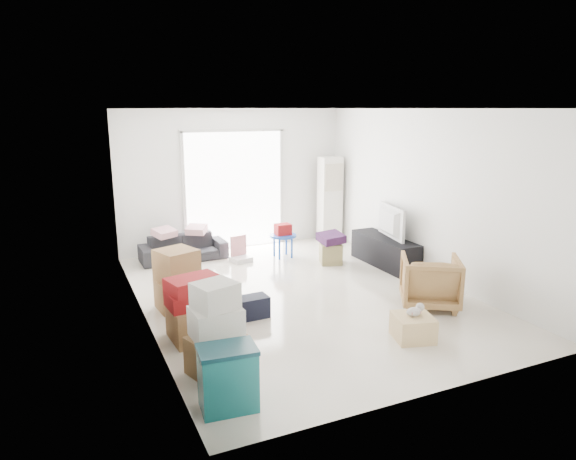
# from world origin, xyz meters

# --- Properties ---
(room_shell) EXTENTS (4.98, 6.48, 3.18)m
(room_shell) POSITION_xyz_m (0.00, 0.00, 1.35)
(room_shell) COLOR white
(room_shell) RESTS_ON ground
(sliding_door) EXTENTS (2.10, 0.04, 2.33)m
(sliding_door) POSITION_xyz_m (0.00, 2.98, 1.24)
(sliding_door) COLOR white
(sliding_door) RESTS_ON room_shell
(ac_tower) EXTENTS (0.45, 0.30, 1.75)m
(ac_tower) POSITION_xyz_m (1.95, 2.65, 0.88)
(ac_tower) COLOR white
(ac_tower) RESTS_ON room_shell
(tv_console) EXTENTS (0.45, 1.51, 0.50)m
(tv_console) POSITION_xyz_m (2.00, 0.72, 0.25)
(tv_console) COLOR black
(tv_console) RESTS_ON room_shell
(television) EXTENTS (0.73, 1.06, 0.13)m
(television) POSITION_xyz_m (2.00, 0.72, 0.57)
(television) COLOR black
(television) RESTS_ON tv_console
(sofa) EXTENTS (1.55, 0.48, 0.60)m
(sofa) POSITION_xyz_m (-1.17, 2.50, 0.30)
(sofa) COLOR #242429
(sofa) RESTS_ON room_shell
(pillow_left) EXTENTS (0.52, 0.48, 0.13)m
(pillow_left) POSITION_xyz_m (-1.49, 2.53, 0.67)
(pillow_left) COLOR #D99EA7
(pillow_left) RESTS_ON sofa
(pillow_right) EXTENTS (0.48, 0.46, 0.13)m
(pillow_right) POSITION_xyz_m (-0.90, 2.54, 0.67)
(pillow_right) COLOR #D99EA7
(pillow_right) RESTS_ON sofa
(armchair) EXTENTS (1.03, 1.02, 0.79)m
(armchair) POSITION_xyz_m (1.45, -1.15, 0.39)
(armchair) COLOR #A47849
(armchair) RESTS_ON room_shell
(storage_bins) EXTENTS (0.56, 0.42, 0.61)m
(storage_bins) POSITION_xyz_m (-1.90, -2.42, 0.31)
(storage_bins) COLOR #15676A
(storage_bins) RESTS_ON room_shell
(box_stack_a) EXTENTS (0.65, 0.59, 0.99)m
(box_stack_a) POSITION_xyz_m (-1.80, -1.74, 0.44)
(box_stack_a) COLOR olive
(box_stack_a) RESTS_ON room_shell
(box_stack_b) EXTENTS (0.68, 0.61, 0.77)m
(box_stack_b) POSITION_xyz_m (-1.80, -0.83, 0.36)
(box_stack_b) COLOR olive
(box_stack_b) RESTS_ON room_shell
(box_stack_c) EXTENTS (0.62, 0.62, 0.84)m
(box_stack_c) POSITION_xyz_m (-1.77, 0.22, 0.41)
(box_stack_c) COLOR olive
(box_stack_c) RESTS_ON room_shell
(loose_box) EXTENTS (0.61, 0.61, 0.36)m
(loose_box) POSITION_xyz_m (-1.41, 0.34, 0.18)
(loose_box) COLOR olive
(loose_box) RESTS_ON room_shell
(duffel_bag) EXTENTS (0.46, 0.29, 0.29)m
(duffel_bag) POSITION_xyz_m (-0.97, -0.51, 0.14)
(duffel_bag) COLOR black
(duffel_bag) RESTS_ON room_shell
(ottoman) EXTENTS (0.47, 0.47, 0.37)m
(ottoman) POSITION_xyz_m (1.18, 1.20, 0.18)
(ottoman) COLOR olive
(ottoman) RESTS_ON room_shell
(blanket) EXTENTS (0.41, 0.41, 0.14)m
(blanket) POSITION_xyz_m (1.18, 1.20, 0.44)
(blanket) COLOR #3B1B43
(blanket) RESTS_ON ottoman
(kids_table) EXTENTS (0.50, 0.50, 0.63)m
(kids_table) POSITION_xyz_m (0.56, 1.92, 0.45)
(kids_table) COLOR #1745AE
(kids_table) RESTS_ON room_shell
(toy_walker) EXTENTS (0.40, 0.37, 0.46)m
(toy_walker) POSITION_xyz_m (-0.25, 2.01, 0.13)
(toy_walker) COLOR silver
(toy_walker) RESTS_ON room_shell
(wood_crate) EXTENTS (0.55, 0.55, 0.29)m
(wood_crate) POSITION_xyz_m (0.57, -1.93, 0.15)
(wood_crate) COLOR #DCB27F
(wood_crate) RESTS_ON room_shell
(plush_bunny) EXTENTS (0.26, 0.15, 0.13)m
(plush_bunny) POSITION_xyz_m (0.60, -1.92, 0.35)
(plush_bunny) COLOR #B2ADA8
(plush_bunny) RESTS_ON wood_crate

